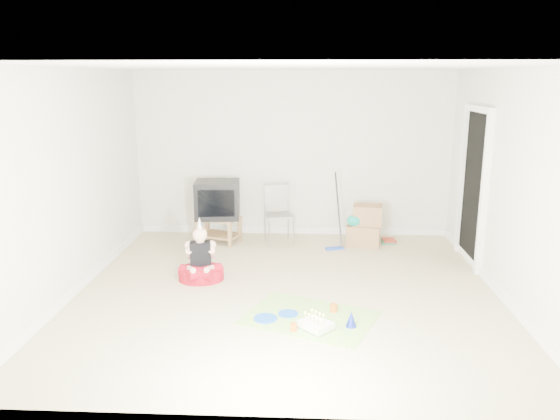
{
  "coord_description": "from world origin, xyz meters",
  "views": [
    {
      "loc": [
        0.21,
        -6.12,
        2.49
      ],
      "look_at": [
        -0.1,
        0.4,
        0.9
      ],
      "focal_mm": 35.0,
      "sensor_mm": 36.0,
      "label": 1
    }
  ],
  "objects_px": {
    "tv_stand": "(218,227)",
    "birthday_cake": "(316,326)",
    "cardboard_boxes": "(364,226)",
    "folding_chair": "(279,215)",
    "seated_woman": "(201,266)",
    "crt_tv": "(217,199)"
  },
  "relations": [
    {
      "from": "tv_stand",
      "to": "cardboard_boxes",
      "type": "distance_m",
      "value": 2.24
    },
    {
      "from": "folding_chair",
      "to": "birthday_cake",
      "type": "relative_size",
      "value": 2.35
    },
    {
      "from": "seated_woman",
      "to": "cardboard_boxes",
      "type": "bearing_deg",
      "value": 35.53
    },
    {
      "from": "crt_tv",
      "to": "folding_chair",
      "type": "bearing_deg",
      "value": -4.56
    },
    {
      "from": "folding_chair",
      "to": "seated_woman",
      "type": "height_order",
      "value": "folding_chair"
    },
    {
      "from": "tv_stand",
      "to": "folding_chair",
      "type": "height_order",
      "value": "folding_chair"
    },
    {
      "from": "folding_chair",
      "to": "cardboard_boxes",
      "type": "bearing_deg",
      "value": -1.68
    },
    {
      "from": "folding_chair",
      "to": "cardboard_boxes",
      "type": "distance_m",
      "value": 1.31
    },
    {
      "from": "crt_tv",
      "to": "cardboard_boxes",
      "type": "height_order",
      "value": "crt_tv"
    },
    {
      "from": "cardboard_boxes",
      "to": "birthday_cake",
      "type": "height_order",
      "value": "cardboard_boxes"
    },
    {
      "from": "cardboard_boxes",
      "to": "seated_woman",
      "type": "relative_size",
      "value": 0.76
    },
    {
      "from": "tv_stand",
      "to": "seated_woman",
      "type": "height_order",
      "value": "seated_woman"
    },
    {
      "from": "seated_woman",
      "to": "birthday_cake",
      "type": "relative_size",
      "value": 2.11
    },
    {
      "from": "tv_stand",
      "to": "birthday_cake",
      "type": "height_order",
      "value": "tv_stand"
    },
    {
      "from": "birthday_cake",
      "to": "folding_chair",
      "type": "bearing_deg",
      "value": 100.05
    },
    {
      "from": "tv_stand",
      "to": "birthday_cake",
      "type": "distance_m",
      "value": 3.29
    },
    {
      "from": "cardboard_boxes",
      "to": "seated_woman",
      "type": "distance_m",
      "value": 2.71
    },
    {
      "from": "tv_stand",
      "to": "folding_chair",
      "type": "relative_size",
      "value": 0.81
    },
    {
      "from": "crt_tv",
      "to": "cardboard_boxes",
      "type": "distance_m",
      "value": 2.27
    },
    {
      "from": "crt_tv",
      "to": "cardboard_boxes",
      "type": "bearing_deg",
      "value": -5.65
    },
    {
      "from": "tv_stand",
      "to": "cardboard_boxes",
      "type": "relative_size",
      "value": 1.18
    },
    {
      "from": "crt_tv",
      "to": "birthday_cake",
      "type": "relative_size",
      "value": 1.71
    }
  ]
}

